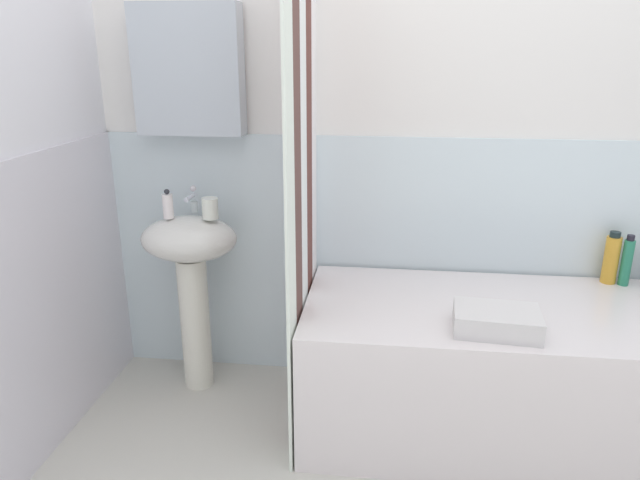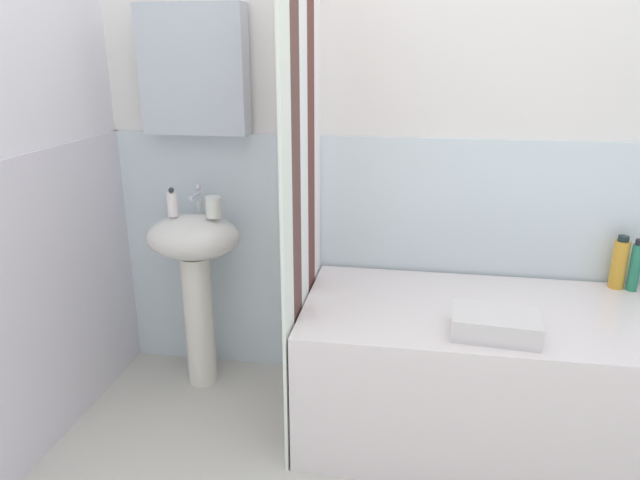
% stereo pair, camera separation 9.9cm
% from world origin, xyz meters
% --- Properties ---
extents(wall_back_tiled, '(3.60, 0.18, 2.40)m').
position_xyz_m(wall_back_tiled, '(-0.07, 1.26, 1.14)').
color(wall_back_tiled, white).
rests_on(wall_back_tiled, ground_plane).
extents(sink, '(0.44, 0.34, 0.85)m').
position_xyz_m(sink, '(-1.10, 1.03, 0.63)').
color(sink, white).
rests_on(sink, ground_plane).
extents(faucet, '(0.03, 0.12, 0.12)m').
position_xyz_m(faucet, '(-1.10, 1.11, 0.91)').
color(faucet, silver).
rests_on(faucet, sink).
extents(soap_dispenser, '(0.05, 0.05, 0.13)m').
position_xyz_m(soap_dispenser, '(-1.18, 1.01, 0.91)').
color(soap_dispenser, white).
rests_on(soap_dispenser, sink).
extents(toothbrush_cup, '(0.07, 0.07, 0.09)m').
position_xyz_m(toothbrush_cup, '(-0.99, 1.03, 0.90)').
color(toothbrush_cup, white).
rests_on(toothbrush_cup, sink).
extents(bathtub, '(1.60, 0.76, 0.58)m').
position_xyz_m(bathtub, '(0.27, 0.84, 0.29)').
color(bathtub, silver).
rests_on(bathtub, ground_plane).
extents(shower_curtain, '(0.01, 0.76, 2.00)m').
position_xyz_m(shower_curtain, '(-0.54, 0.84, 1.00)').
color(shower_curtain, white).
rests_on(shower_curtain, ground_plane).
extents(body_wash_bottle, '(0.05, 0.05, 0.23)m').
position_xyz_m(body_wash_bottle, '(0.84, 1.15, 0.69)').
color(body_wash_bottle, '#287F5D').
rests_on(body_wash_bottle, bathtub).
extents(conditioner_bottle, '(0.06, 0.06, 0.24)m').
position_xyz_m(conditioner_bottle, '(0.79, 1.17, 0.69)').
color(conditioner_bottle, gold).
rests_on(conditioner_bottle, bathtub).
extents(towel_folded, '(0.33, 0.24, 0.08)m').
position_xyz_m(towel_folded, '(0.21, 0.62, 0.62)').
color(towel_folded, silver).
rests_on(towel_folded, bathtub).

